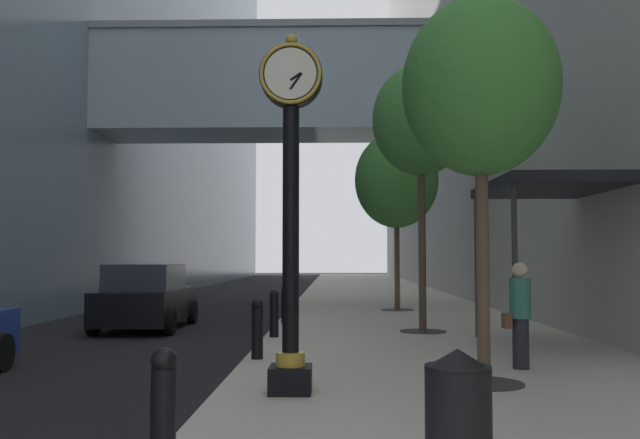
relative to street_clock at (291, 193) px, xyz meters
The scene contains 15 objects.
ground_plane 20.24m from the street_clock, 92.91° to the left, with size 110.00×110.00×0.00m, color black.
sidewalk_right 23.31m from the street_clock, 83.73° to the left, with size 7.10×80.00×0.14m, color beige.
street_clock is the anchor object (origin of this frame).
bollard_nearest 4.11m from the street_clock, 102.69° to the right, with size 0.21×0.21×1.05m.
bollard_third 3.69m from the street_clock, 104.81° to the left, with size 0.21×0.21×1.05m.
bollard_fourth 6.54m from the street_clock, 97.22° to the left, with size 0.21×0.21×1.05m.
bollard_fifth 9.62m from the street_clock, 94.76° to the left, with size 0.21×0.21×1.05m.
bollard_sixth 12.76m from the street_clock, 93.55° to the left, with size 0.21×0.21×1.05m.
street_tree_near 3.17m from the street_clock, 14.52° to the left, with size 2.24×2.24×5.50m.
street_tree_mid_near 8.17m from the street_clock, 70.00° to the left, with size 2.36×2.36×6.46m.
street_tree_mid_far 14.32m from the street_clock, 79.18° to the left, with size 2.84×2.84×6.04m.
trash_bin 4.35m from the street_clock, 66.08° to the right, with size 0.53×0.53×1.05m.
pedestrian_walking 4.42m from the street_clock, 29.69° to the left, with size 0.47×0.36×1.69m.
storefront_awning 6.78m from the street_clock, 44.27° to the left, with size 2.40×3.60×3.30m.
car_black_near 10.25m from the street_clock, 116.24° to the left, with size 2.19×4.38×1.73m.
Camera 1 is at (1.61, -1.87, 1.90)m, focal length 37.73 mm.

